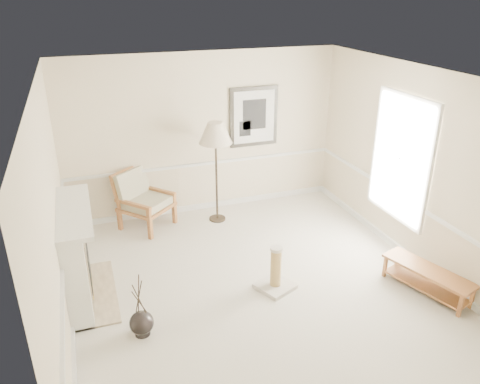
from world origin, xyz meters
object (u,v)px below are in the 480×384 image
Objects in this scene: bench at (427,277)px; scratching_post at (275,275)px; floor_vase at (142,324)px; floor_lamp at (216,136)px; armchair at (141,197)px.

scratching_post is (-1.93, 0.76, -0.03)m from bench.
floor_lamp reaches higher than floor_vase.
floor_lamp is (1.30, -0.24, 1.03)m from armchair.
floor_vase reaches higher than bench.
bench is at bearing -21.52° from scratching_post.
armchair reaches higher than scratching_post.
floor_lamp is at bearing 56.50° from floor_vase.
floor_vase is 2.94m from armchair.
floor_vase is 0.78× the size of armchair.
armchair reaches higher than bench.
floor_lamp is at bearing 124.39° from bench.
bench is (3.83, -0.41, 0.08)m from floor_vase.
floor_vase is at bearing -139.98° from armchair.
floor_lamp is 1.38× the size of bench.
floor_lamp reaches higher than bench.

